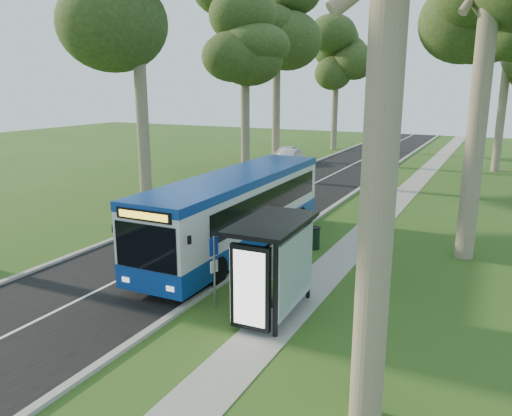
% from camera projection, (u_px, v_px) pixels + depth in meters
% --- Properties ---
extents(ground, '(120.00, 120.00, 0.00)m').
position_uv_depth(ground, '(235.00, 275.00, 18.68)').
color(ground, '#2A5119').
rests_on(ground, ground).
extents(road, '(7.00, 100.00, 0.02)m').
position_uv_depth(road, '(265.00, 208.00, 28.88)').
color(road, black).
rests_on(road, ground).
extents(kerb_east, '(0.25, 100.00, 0.12)m').
position_uv_depth(kerb_east, '(323.00, 214.00, 27.35)').
color(kerb_east, '#9E9B93').
rests_on(kerb_east, ground).
extents(kerb_west, '(0.25, 100.00, 0.12)m').
position_uv_depth(kerb_west, '(214.00, 201.00, 30.39)').
color(kerb_west, '#9E9B93').
rests_on(kerb_west, ground).
extents(centre_line, '(0.12, 100.00, 0.00)m').
position_uv_depth(centre_line, '(265.00, 207.00, 28.88)').
color(centre_line, white).
rests_on(centre_line, road).
extents(footpath, '(1.50, 100.00, 0.02)m').
position_uv_depth(footpath, '(377.00, 221.00, 26.06)').
color(footpath, gray).
rests_on(footpath, ground).
extents(bus, '(2.81, 12.51, 3.30)m').
position_uv_depth(bus, '(237.00, 211.00, 21.12)').
color(bus, silver).
rests_on(bus, ground).
extents(bus_stop_sign, '(0.14, 0.33, 2.37)m').
position_uv_depth(bus_stop_sign, '(214.00, 263.00, 15.61)').
color(bus_stop_sign, gray).
rests_on(bus_stop_sign, ground).
extents(bus_shelter, '(2.00, 3.52, 2.96)m').
position_uv_depth(bus_shelter, '(270.00, 253.00, 14.63)').
color(bus_shelter, black).
rests_on(bus_shelter, ground).
extents(litter_bin, '(0.55, 0.55, 0.97)m').
position_uv_depth(litter_bin, '(314.00, 238.00, 21.55)').
color(litter_bin, black).
rests_on(litter_bin, ground).
extents(car_white, '(2.34, 4.76, 1.56)m').
position_uv_depth(car_white, '(286.00, 154.00, 45.50)').
color(car_white, silver).
rests_on(car_white, ground).
extents(car_silver, '(1.83, 4.25, 1.36)m').
position_uv_depth(car_silver, '(289.00, 157.00, 44.69)').
color(car_silver, '#B3B6BB').
rests_on(car_silver, ground).
extents(tree_west_c, '(5.20, 5.20, 14.46)m').
position_uv_depth(tree_west_c, '(245.00, 31.00, 35.66)').
color(tree_west_c, '#7A6B56').
rests_on(tree_west_c, ground).
extents(tree_west_d, '(5.20, 5.20, 18.07)m').
position_uv_depth(tree_west_d, '(277.00, 11.00, 44.58)').
color(tree_west_d, '#7A6B56').
rests_on(tree_west_d, ground).
extents(tree_west_e, '(5.20, 5.20, 13.89)m').
position_uv_depth(tree_west_e, '(337.00, 53.00, 52.91)').
color(tree_west_e, '#7A6B56').
rests_on(tree_west_e, ground).
extents(tree_east_d, '(5.20, 5.20, 14.06)m').
position_uv_depth(tree_east_d, '(510.00, 39.00, 38.76)').
color(tree_east_d, '#7A6B56').
rests_on(tree_east_d, ground).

